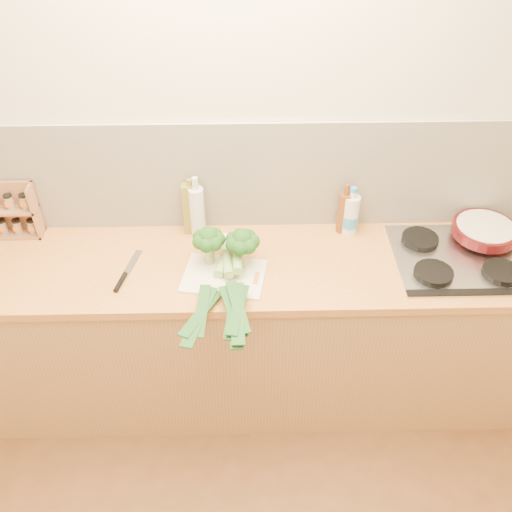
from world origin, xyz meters
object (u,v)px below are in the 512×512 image
(chefs_knife, at_px, (124,277))
(spice_rack, at_px, (14,213))
(chopping_board, at_px, (224,276))
(gas_hob, at_px, (459,258))
(skillet, at_px, (485,230))

(chefs_knife, height_order, spice_rack, spice_rack)
(chopping_board, bearing_deg, spice_rack, 170.78)
(gas_hob, distance_m, skillet, 0.21)
(chefs_knife, relative_size, skillet, 0.68)
(gas_hob, height_order, chefs_knife, gas_hob)
(spice_rack, bearing_deg, gas_hob, -6.89)
(gas_hob, relative_size, spice_rack, 2.11)
(gas_hob, bearing_deg, chopping_board, -175.12)
(chopping_board, bearing_deg, chefs_knife, -170.12)
(chefs_knife, bearing_deg, chopping_board, 12.77)
(gas_hob, xyz_separation_m, skillet, (0.15, 0.14, 0.05))
(spice_rack, bearing_deg, chopping_board, -18.96)
(chopping_board, xyz_separation_m, chefs_knife, (-0.44, -0.00, 0.00))
(gas_hob, distance_m, spice_rack, 2.06)
(chopping_board, height_order, skillet, skillet)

